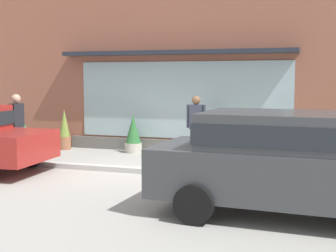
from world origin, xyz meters
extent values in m
plane|color=#9E9B93|center=(0.00, 0.00, 0.00)|extent=(60.00, 60.00, 0.00)
cube|color=#B2B2AD|center=(0.00, -0.20, 0.06)|extent=(14.00, 0.24, 0.12)
cube|color=#935642|center=(0.00, 3.20, 2.65)|extent=(14.00, 0.36, 5.31)
cube|color=#9EB7BC|center=(0.19, 3.00, 1.53)|extent=(6.32, 0.03, 2.23)
cube|color=#232833|center=(0.00, 2.85, 2.89)|extent=(6.92, 0.56, 0.12)
cube|color=#605E59|center=(0.00, 2.98, 0.18)|extent=(6.72, 0.20, 0.36)
cylinder|color=gold|center=(1.74, 1.11, 0.03)|extent=(0.31, 0.31, 0.06)
cylinder|color=gold|center=(1.74, 1.11, 0.35)|extent=(0.21, 0.21, 0.58)
sphere|color=gold|center=(1.74, 1.11, 0.71)|extent=(0.22, 0.22, 0.22)
cylinder|color=gold|center=(1.59, 1.11, 0.38)|extent=(0.10, 0.09, 0.09)
cylinder|color=gold|center=(1.88, 1.11, 0.38)|extent=(0.10, 0.09, 0.09)
cylinder|color=gold|center=(1.74, 0.97, 0.38)|extent=(0.09, 0.10, 0.09)
cylinder|color=#333847|center=(1.05, 1.70, 0.42)|extent=(0.12, 0.12, 0.85)
cylinder|color=#333847|center=(0.88, 1.70, 0.42)|extent=(0.12, 0.12, 0.85)
cube|color=#333847|center=(0.96, 1.70, 1.16)|extent=(0.34, 0.21, 0.63)
sphere|color=brown|center=(0.96, 1.70, 1.60)|extent=(0.23, 0.23, 0.23)
cylinder|color=#333847|center=(1.18, 1.71, 1.18)|extent=(0.08, 0.08, 0.60)
cylinder|color=#333847|center=(0.75, 1.69, 1.18)|extent=(0.08, 0.08, 0.60)
cube|color=black|center=(1.27, 1.69, 0.90)|extent=(0.24, 0.11, 0.28)
cylinder|color=#333847|center=(-3.52, 0.22, 0.43)|extent=(0.12, 0.12, 0.86)
cylinder|color=#333847|center=(-3.47, 0.35, 0.43)|extent=(0.12, 0.12, 0.86)
cube|color=#232328|center=(-3.50, 0.29, 1.19)|extent=(0.29, 0.32, 0.65)
sphere|color=tan|center=(-3.50, 0.29, 1.64)|extent=(0.23, 0.23, 0.23)
cylinder|color=#232328|center=(-3.56, 0.12, 1.20)|extent=(0.08, 0.08, 0.62)
cylinder|color=#232328|center=(-3.43, 0.46, 1.20)|extent=(0.08, 0.08, 0.62)
cube|color=#383A3D|center=(3.76, -2.67, 0.69)|extent=(4.59, 2.06, 0.77)
cube|color=#383A3D|center=(3.54, -2.66, 1.34)|extent=(2.56, 1.82, 0.60)
cube|color=#1E2328|center=(3.54, -2.66, 1.34)|extent=(2.61, 1.84, 0.33)
cylinder|color=black|center=(2.41, -1.66, 0.31)|extent=(0.62, 0.21, 0.61)
cylinder|color=black|center=(2.32, -3.54, 0.31)|extent=(0.62, 0.21, 0.61)
cylinder|color=black|center=(-2.66, -0.39, 0.32)|extent=(0.65, 0.21, 0.64)
cylinder|color=#9E6042|center=(1.08, 2.56, 0.14)|extent=(0.32, 0.32, 0.28)
cone|color=#4C934C|center=(1.08, 2.56, 0.59)|extent=(0.29, 0.29, 0.61)
cylinder|color=#B7B2A3|center=(-4.82, 2.48, 0.12)|extent=(0.42, 0.42, 0.24)
cone|color=#3D8442|center=(-4.82, 2.48, 0.53)|extent=(0.38, 0.38, 0.58)
cylinder|color=#B7B2A3|center=(-1.14, 2.52, 0.14)|extent=(0.50, 0.50, 0.28)
cone|color=#2D6B33|center=(-1.14, 2.52, 0.69)|extent=(0.45, 0.45, 0.81)
cylinder|color=#33473D|center=(4.36, 2.72, 0.18)|extent=(0.50, 0.50, 0.37)
sphere|color=olive|center=(4.36, 2.72, 0.66)|extent=(0.70, 0.70, 0.70)
cylinder|color=#9E6042|center=(-3.37, 2.45, 0.20)|extent=(0.37, 0.37, 0.39)
cone|color=olive|center=(-3.37, 2.45, 0.81)|extent=(0.34, 0.34, 0.83)
camera|label=1|loc=(4.11, -10.22, 2.18)|focal=50.93mm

